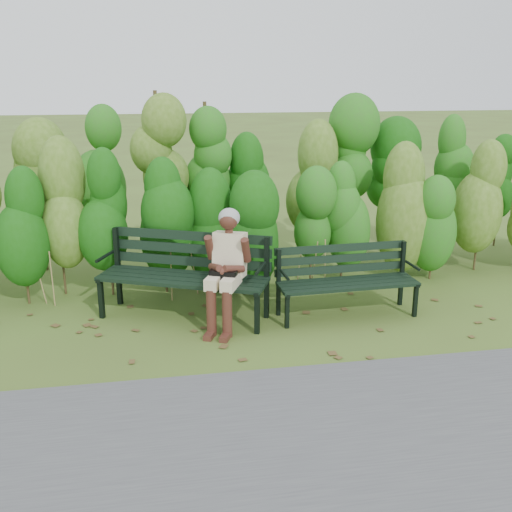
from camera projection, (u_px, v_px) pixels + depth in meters
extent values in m
plane|color=#495624|center=(262.00, 330.00, 6.62)|extent=(80.00, 80.00, 0.00)
cube|color=#474749|center=(315.00, 445.00, 4.54)|extent=(60.00, 2.50, 0.01)
cylinder|color=#47381E|center=(19.00, 273.00, 7.26)|extent=(0.03, 0.03, 0.80)
ellipsoid|color=#346D22|center=(13.00, 222.00, 7.07)|extent=(0.64, 0.64, 1.44)
cylinder|color=#47381E|center=(71.00, 270.00, 7.36)|extent=(0.03, 0.03, 0.80)
ellipsoid|color=#346D22|center=(67.00, 220.00, 7.18)|extent=(0.64, 0.64, 1.44)
cylinder|color=#47381E|center=(122.00, 267.00, 7.47)|extent=(0.03, 0.03, 0.80)
ellipsoid|color=#346D22|center=(119.00, 217.00, 7.28)|extent=(0.64, 0.64, 1.44)
cylinder|color=#47381E|center=(171.00, 265.00, 7.57)|extent=(0.03, 0.03, 0.80)
ellipsoid|color=#346D22|center=(169.00, 215.00, 7.38)|extent=(0.64, 0.64, 1.44)
cylinder|color=#47381E|center=(219.00, 262.00, 7.67)|extent=(0.03, 0.03, 0.80)
ellipsoid|color=#346D22|center=(219.00, 214.00, 7.49)|extent=(0.64, 0.64, 1.44)
cylinder|color=#47381E|center=(266.00, 260.00, 7.78)|extent=(0.03, 0.03, 0.80)
ellipsoid|color=#346D22|center=(266.00, 212.00, 7.59)|extent=(0.64, 0.64, 1.44)
cylinder|color=#47381E|center=(312.00, 257.00, 7.88)|extent=(0.03, 0.03, 0.80)
ellipsoid|color=#346D22|center=(313.00, 210.00, 7.70)|extent=(0.64, 0.64, 1.44)
cylinder|color=#47381E|center=(356.00, 255.00, 7.98)|extent=(0.03, 0.03, 0.80)
ellipsoid|color=#346D22|center=(358.00, 208.00, 7.80)|extent=(0.64, 0.64, 1.44)
cylinder|color=#47381E|center=(399.00, 253.00, 8.09)|extent=(0.03, 0.03, 0.80)
ellipsoid|color=#346D22|center=(403.00, 206.00, 7.90)|extent=(0.64, 0.64, 1.44)
cylinder|color=#47381E|center=(441.00, 250.00, 8.19)|extent=(0.03, 0.03, 0.80)
ellipsoid|color=#346D22|center=(446.00, 205.00, 8.01)|extent=(0.64, 0.64, 1.44)
cylinder|color=#47381E|center=(482.00, 248.00, 8.30)|extent=(0.03, 0.03, 0.80)
ellipsoid|color=#346D22|center=(487.00, 203.00, 8.11)|extent=(0.64, 0.64, 1.44)
cylinder|color=#47381E|center=(37.00, 239.00, 8.17)|extent=(0.04, 0.04, 1.10)
ellipsoid|color=#175A0E|center=(30.00, 175.00, 7.91)|extent=(0.70, 0.70, 1.98)
cylinder|color=#47381E|center=(95.00, 237.00, 8.30)|extent=(0.04, 0.04, 1.10)
ellipsoid|color=#175A0E|center=(90.00, 174.00, 8.04)|extent=(0.70, 0.70, 1.98)
cylinder|color=#47381E|center=(151.00, 234.00, 8.43)|extent=(0.04, 0.04, 1.10)
ellipsoid|color=#175A0E|center=(148.00, 172.00, 8.17)|extent=(0.70, 0.70, 1.98)
cylinder|color=#47381E|center=(206.00, 232.00, 8.56)|extent=(0.04, 0.04, 1.10)
ellipsoid|color=#175A0E|center=(204.00, 171.00, 8.30)|extent=(0.70, 0.70, 1.98)
cylinder|color=#47381E|center=(258.00, 230.00, 8.69)|extent=(0.04, 0.04, 1.10)
ellipsoid|color=#175A0E|center=(258.00, 169.00, 8.43)|extent=(0.70, 0.70, 1.98)
cylinder|color=#47381E|center=(309.00, 227.00, 8.82)|extent=(0.04, 0.04, 1.10)
ellipsoid|color=#175A0E|center=(311.00, 168.00, 8.56)|extent=(0.70, 0.70, 1.98)
cylinder|color=#47381E|center=(359.00, 225.00, 8.95)|extent=(0.04, 0.04, 1.10)
ellipsoid|color=#175A0E|center=(362.00, 166.00, 8.70)|extent=(0.70, 0.70, 1.98)
cylinder|color=#47381E|center=(407.00, 223.00, 9.08)|extent=(0.04, 0.04, 1.10)
ellipsoid|color=#175A0E|center=(412.00, 165.00, 8.83)|extent=(0.70, 0.70, 1.98)
cylinder|color=#47381E|center=(454.00, 221.00, 9.21)|extent=(0.04, 0.04, 1.10)
ellipsoid|color=#175A0E|center=(460.00, 164.00, 8.96)|extent=(0.70, 0.70, 1.98)
cylinder|color=#47381E|center=(500.00, 219.00, 9.34)|extent=(0.04, 0.04, 1.10)
ellipsoid|color=#175A0E|center=(507.00, 162.00, 9.09)|extent=(0.70, 0.70, 1.98)
cube|color=brown|center=(190.00, 320.00, 6.86)|extent=(0.11, 0.11, 0.01)
cube|color=brown|center=(146.00, 349.00, 6.15)|extent=(0.11, 0.11, 0.01)
cube|color=brown|center=(124.00, 309.00, 7.21)|extent=(0.11, 0.11, 0.01)
cube|color=brown|center=(415.00, 293.00, 7.73)|extent=(0.09, 0.10, 0.01)
cube|color=brown|center=(185.00, 384.00, 5.45)|extent=(0.11, 0.11, 0.01)
cube|color=brown|center=(265.00, 298.00, 7.55)|extent=(0.10, 0.11, 0.01)
cube|color=brown|center=(350.00, 303.00, 7.39)|extent=(0.10, 0.08, 0.01)
cube|color=brown|center=(450.00, 325.00, 6.72)|extent=(0.08, 0.10, 0.01)
cube|color=brown|center=(117.00, 364.00, 5.82)|extent=(0.10, 0.11, 0.01)
cube|color=brown|center=(136.00, 394.00, 5.28)|extent=(0.10, 0.08, 0.01)
cube|color=brown|center=(293.00, 346.00, 6.21)|extent=(0.11, 0.11, 0.01)
cube|color=brown|center=(285.00, 306.00, 7.30)|extent=(0.09, 0.07, 0.01)
cube|color=brown|center=(397.00, 299.00, 7.52)|extent=(0.07, 0.09, 0.01)
cube|color=brown|center=(433.00, 314.00, 7.05)|extent=(0.11, 0.10, 0.01)
cube|color=brown|center=(97.00, 356.00, 5.99)|extent=(0.07, 0.09, 0.01)
cube|color=brown|center=(62.00, 377.00, 5.58)|extent=(0.09, 0.10, 0.01)
cube|color=brown|center=(153.00, 329.00, 6.63)|extent=(0.11, 0.11, 0.01)
cube|color=brown|center=(229.00, 337.00, 6.42)|extent=(0.09, 0.08, 0.01)
cube|color=brown|center=(405.00, 331.00, 6.58)|extent=(0.08, 0.09, 0.01)
cube|color=brown|center=(26.00, 312.00, 7.09)|extent=(0.09, 0.10, 0.01)
cube|color=brown|center=(246.00, 336.00, 6.44)|extent=(0.07, 0.09, 0.01)
cube|color=brown|center=(115.00, 310.00, 7.15)|extent=(0.11, 0.10, 0.01)
cube|color=brown|center=(420.00, 363.00, 5.85)|extent=(0.10, 0.09, 0.01)
cube|color=brown|center=(448.00, 312.00, 7.10)|extent=(0.10, 0.11, 0.01)
cube|color=brown|center=(306.00, 296.00, 7.62)|extent=(0.09, 0.07, 0.01)
cube|color=brown|center=(483.00, 360.00, 5.90)|extent=(0.11, 0.11, 0.01)
cube|color=brown|center=(357.00, 302.00, 7.42)|extent=(0.10, 0.11, 0.01)
cube|color=brown|center=(230.00, 329.00, 6.64)|extent=(0.10, 0.11, 0.01)
cube|color=brown|center=(218.00, 300.00, 7.48)|extent=(0.11, 0.11, 0.01)
cube|color=brown|center=(164.00, 304.00, 7.35)|extent=(0.08, 0.10, 0.01)
cube|color=brown|center=(210.00, 319.00, 6.91)|extent=(0.10, 0.08, 0.01)
cube|color=brown|center=(8.00, 379.00, 5.53)|extent=(0.08, 0.09, 0.01)
cube|color=black|center=(176.00, 284.00, 6.61)|extent=(1.82, 0.89, 0.04)
cube|color=black|center=(181.00, 281.00, 6.73)|extent=(1.82, 0.89, 0.04)
cube|color=black|center=(185.00, 277.00, 6.86)|extent=(1.82, 0.89, 0.04)
cube|color=black|center=(189.00, 273.00, 6.98)|extent=(1.82, 0.89, 0.04)
cube|color=black|center=(191.00, 261.00, 7.04)|extent=(1.79, 0.84, 0.11)
cube|color=black|center=(191.00, 249.00, 7.01)|extent=(1.79, 0.84, 0.11)
cube|color=black|center=(191.00, 236.00, 6.98)|extent=(1.79, 0.84, 0.11)
cube|color=black|center=(101.00, 298.00, 6.88)|extent=(0.07, 0.07, 0.48)
cube|color=black|center=(118.00, 266.00, 7.23)|extent=(0.07, 0.07, 0.97)
cube|color=black|center=(108.00, 274.00, 7.01)|extent=(0.27, 0.51, 0.04)
cylinder|color=black|center=(105.00, 256.00, 6.89)|extent=(0.20, 0.38, 0.04)
cube|color=black|center=(257.00, 313.00, 6.46)|extent=(0.07, 0.07, 0.48)
cube|color=black|center=(267.00, 278.00, 6.82)|extent=(0.07, 0.07, 0.97)
cube|color=black|center=(262.00, 287.00, 6.59)|extent=(0.27, 0.51, 0.04)
cylinder|color=black|center=(261.00, 268.00, 6.47)|extent=(0.20, 0.38, 0.04)
cube|color=black|center=(353.00, 288.00, 6.72)|extent=(1.62, 0.16, 0.04)
cube|color=black|center=(350.00, 285.00, 6.82)|extent=(1.62, 0.16, 0.04)
cube|color=black|center=(346.00, 282.00, 6.93)|extent=(1.62, 0.16, 0.04)
cube|color=black|center=(343.00, 279.00, 7.03)|extent=(1.62, 0.16, 0.04)
cube|color=black|center=(341.00, 269.00, 7.08)|extent=(1.61, 0.12, 0.09)
cube|color=black|center=(341.00, 258.00, 7.06)|extent=(1.61, 0.12, 0.09)
cube|color=black|center=(341.00, 248.00, 7.04)|extent=(1.61, 0.12, 0.09)
cube|color=black|center=(287.00, 311.00, 6.61)|extent=(0.05, 0.05, 0.40)
cube|color=black|center=(279.00, 283.00, 6.91)|extent=(0.05, 0.05, 0.81)
cube|color=black|center=(283.00, 290.00, 6.72)|extent=(0.06, 0.45, 0.04)
cylinder|color=black|center=(284.00, 275.00, 6.62)|extent=(0.05, 0.34, 0.03)
cube|color=black|center=(415.00, 300.00, 6.93)|extent=(0.05, 0.05, 0.40)
cube|color=black|center=(402.00, 273.00, 7.23)|extent=(0.05, 0.05, 0.81)
cube|color=black|center=(410.00, 280.00, 7.04)|extent=(0.06, 0.45, 0.04)
cylinder|color=black|center=(413.00, 265.00, 6.94)|extent=(0.05, 0.34, 0.03)
cube|color=beige|center=(215.00, 280.00, 6.47)|extent=(0.29, 0.43, 0.13)
cube|color=beige|center=(231.00, 282.00, 6.43)|extent=(0.29, 0.43, 0.13)
cylinder|color=#4C251B|center=(211.00, 313.00, 6.41)|extent=(0.14, 0.14, 0.52)
cylinder|color=#4C251B|center=(227.00, 314.00, 6.37)|extent=(0.14, 0.14, 0.52)
cube|color=#4C251B|center=(210.00, 335.00, 6.40)|extent=(0.16, 0.21, 0.06)
cube|color=#4C251B|center=(225.00, 337.00, 6.36)|extent=(0.16, 0.21, 0.06)
cube|color=beige|center=(230.00, 254.00, 6.64)|extent=(0.42, 0.37, 0.51)
cylinder|color=#4C251B|center=(229.00, 231.00, 6.54)|extent=(0.09, 0.09, 0.10)
sphere|color=#4C251B|center=(229.00, 220.00, 6.50)|extent=(0.21, 0.21, 0.21)
ellipsoid|color=gray|center=(229.00, 218.00, 6.51)|extent=(0.24, 0.23, 0.21)
cylinder|color=#4C251B|center=(210.00, 248.00, 6.59)|extent=(0.16, 0.22, 0.30)
cylinder|color=#4C251B|center=(246.00, 250.00, 6.49)|extent=(0.16, 0.22, 0.30)
cylinder|color=#4C251B|center=(216.00, 267.00, 6.50)|extent=(0.14, 0.28, 0.13)
cylinder|color=#4C251B|center=(234.00, 269.00, 6.45)|extent=(0.27, 0.19, 0.13)
sphere|color=#4C251B|center=(223.00, 271.00, 6.42)|extent=(0.11, 0.11, 0.11)
cube|color=black|center=(223.00, 277.00, 6.45)|extent=(0.32, 0.23, 0.16)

